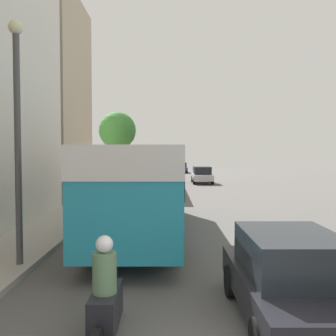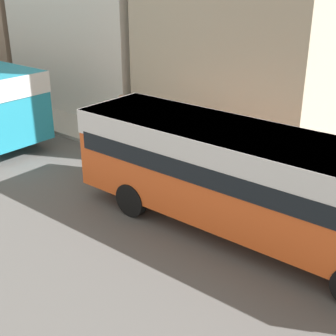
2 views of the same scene
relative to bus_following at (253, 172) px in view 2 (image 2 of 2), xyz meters
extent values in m
cylinder|color=black|center=(-0.77, -11.31, -1.37)|extent=(0.28, 1.00, 1.00)
cube|color=#EA5B23|center=(0.00, 0.00, -0.19)|extent=(2.49, 10.28, 2.35)
cube|color=white|center=(0.00, 0.00, 0.63)|extent=(2.52, 10.34, 0.71)
cube|color=black|center=(0.00, 0.00, 0.10)|extent=(2.54, 9.87, 0.52)
cylinder|color=black|center=(-1.15, -3.19, -1.37)|extent=(0.28, 1.00, 1.00)
cylinder|color=black|center=(1.15, -3.19, -1.37)|extent=(0.28, 1.00, 1.00)
cylinder|color=#232838|center=(-3.60, -8.18, -1.31)|extent=(0.27, 0.27, 0.80)
cylinder|color=black|center=(-3.60, -8.18, -0.58)|extent=(0.33, 0.33, 0.67)
sphere|color=tan|center=(-3.60, -8.18, -0.13)|extent=(0.22, 0.22, 0.22)
camera|label=1|loc=(1.37, -28.19, 1.10)|focal=40.00mm
camera|label=2|loc=(9.80, 5.17, 4.77)|focal=50.00mm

